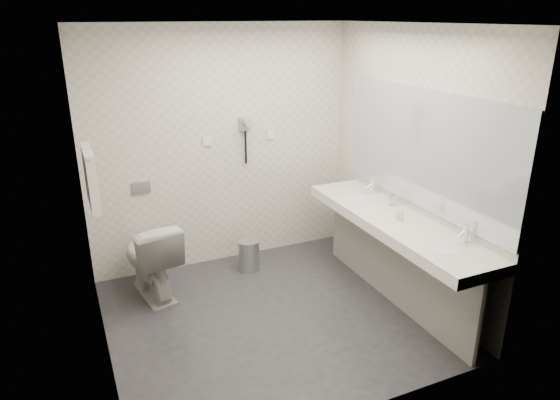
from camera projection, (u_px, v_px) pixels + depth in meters
name	position (u px, v px, depth m)	size (l,w,h in m)	color
floor	(272.00, 317.00, 4.56)	(2.80, 2.80, 0.00)	#27272B
ceiling	(270.00, 24.00, 3.70)	(2.80, 2.80, 0.00)	silver
wall_back	(222.00, 149.00, 5.24)	(2.80, 2.80, 0.00)	beige
wall_front	(356.00, 249.00, 3.02)	(2.80, 2.80, 0.00)	beige
wall_left	(90.00, 211.00, 3.59)	(2.60, 2.60, 0.00)	beige
wall_right	(410.00, 166.00, 4.67)	(2.60, 2.60, 0.00)	beige
vanity_counter	(395.00, 223.00, 4.55)	(0.55, 2.20, 0.10)	silver
vanity_panel	(393.00, 265.00, 4.70)	(0.03, 2.15, 0.75)	gray
vanity_post_near	(479.00, 322.00, 3.82)	(0.06, 0.06, 0.75)	silver
vanity_post_far	(339.00, 224.00, 5.61)	(0.06, 0.06, 0.75)	silver
mirror	(425.00, 150.00, 4.42)	(0.02, 2.20, 1.05)	#B2BCC6
basin_near	(445.00, 248.00, 3.98)	(0.40, 0.31, 0.05)	silver
basin_far	(356.00, 197.00, 5.09)	(0.40, 0.31, 0.05)	silver
faucet_near	(465.00, 234.00, 4.02)	(0.04, 0.04, 0.15)	silver
faucet_far	(373.00, 186.00, 5.14)	(0.04, 0.04, 0.15)	silver
soap_bottle_a	(399.00, 214.00, 4.48)	(0.05, 0.05, 0.10)	silver
soap_bottle_c	(401.00, 215.00, 4.45)	(0.04, 0.04, 0.10)	silver
glass_left	(393.00, 200.00, 4.81)	(0.06, 0.06, 0.11)	silver
toilet	(151.00, 258.00, 4.80)	(0.43, 0.76, 0.77)	silver
flush_plate	(141.00, 188.00, 5.01)	(0.18, 0.02, 0.12)	#B2B5BA
pedal_bin	(249.00, 256.00, 5.36)	(0.23, 0.23, 0.32)	#B2B5BA
bin_lid	(248.00, 241.00, 5.30)	(0.23, 0.23, 0.01)	#B2B5BA
towel_rail	(86.00, 151.00, 3.98)	(0.02, 0.02, 0.62)	silver
towel_near	(92.00, 183.00, 3.94)	(0.07, 0.24, 0.48)	white
towel_far	(89.00, 173.00, 4.18)	(0.07, 0.24, 0.48)	white
dryer_cradle	(245.00, 124.00, 5.23)	(0.10, 0.04, 0.14)	gray
dryer_barrel	(247.00, 122.00, 5.16)	(0.08, 0.08, 0.14)	gray
dryer_cord	(246.00, 148.00, 5.30)	(0.02, 0.02, 0.35)	black
switch_plate_a	(207.00, 141.00, 5.14)	(0.09, 0.02, 0.09)	silver
switch_plate_b	(271.00, 135.00, 5.41)	(0.09, 0.02, 0.09)	silver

